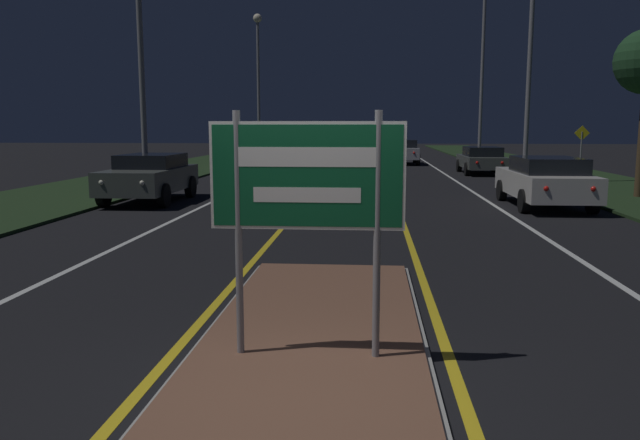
# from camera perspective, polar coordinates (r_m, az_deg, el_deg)

# --- Properties ---
(ground_plane) EXTENTS (160.00, 160.00, 0.00)m
(ground_plane) POSITION_cam_1_polar(r_m,az_deg,el_deg) (5.52, -1.92, -15.78)
(ground_plane) COLOR black
(median_island) EXTENTS (2.39, 8.03, 0.10)m
(median_island) POSITION_cam_1_polar(r_m,az_deg,el_deg) (6.17, -1.14, -12.66)
(median_island) COLOR #999993
(median_island) RESTS_ON ground_plane
(verge_left) EXTENTS (5.00, 100.00, 0.08)m
(verge_left) POSITION_cam_1_polar(r_m,az_deg,el_deg) (27.04, -17.35, 3.42)
(verge_left) COLOR #1E3319
(verge_left) RESTS_ON ground_plane
(verge_right) EXTENTS (5.00, 100.00, 0.08)m
(verge_right) POSITION_cam_1_polar(r_m,az_deg,el_deg) (26.63, 24.17, 2.98)
(verge_right) COLOR #1E3319
(verge_right) RESTS_ON ground_plane
(centre_line_yellow_left) EXTENTS (0.12, 70.00, 0.01)m
(centre_line_yellow_left) POSITION_cam_1_polar(r_m,az_deg,el_deg) (30.15, 0.84, 4.22)
(centre_line_yellow_left) COLOR gold
(centre_line_yellow_left) RESTS_ON ground_plane
(centre_line_yellow_right) EXTENTS (0.12, 70.00, 0.01)m
(centre_line_yellow_right) POSITION_cam_1_polar(r_m,az_deg,el_deg) (30.09, 6.12, 4.17)
(centre_line_yellow_right) COLOR gold
(centre_line_yellow_right) RESTS_ON ground_plane
(lane_line_white_left) EXTENTS (0.12, 70.00, 0.01)m
(lane_line_white_left) POSITION_cam_1_polar(r_m,az_deg,el_deg) (30.46, -4.47, 4.24)
(lane_line_white_left) COLOR silver
(lane_line_white_left) RESTS_ON ground_plane
(lane_line_white_right) EXTENTS (0.12, 70.00, 0.01)m
(lane_line_white_right) POSITION_cam_1_polar(r_m,az_deg,el_deg) (30.30, 11.46, 4.08)
(lane_line_white_right) COLOR silver
(lane_line_white_right) RESTS_ON ground_plane
(edge_line_white_left) EXTENTS (0.10, 70.00, 0.01)m
(edge_line_white_left) POSITION_cam_1_polar(r_m,az_deg,el_deg) (31.07, -9.96, 4.23)
(edge_line_white_left) COLOR silver
(edge_line_white_left) RESTS_ON ground_plane
(edge_line_white_right) EXTENTS (0.10, 70.00, 0.01)m
(edge_line_white_right) POSITION_cam_1_polar(r_m,az_deg,el_deg) (30.80, 17.03, 3.94)
(edge_line_white_right) COLOR silver
(edge_line_white_right) RESTS_ON ground_plane
(highway_sign) EXTENTS (1.81, 0.07, 2.32)m
(highway_sign) POSITION_cam_1_polar(r_m,az_deg,el_deg) (5.78, -1.19, 2.99)
(highway_sign) COLOR gray
(highway_sign) RESTS_ON median_island
(streetlight_left_far) EXTENTS (0.55, 0.55, 9.16)m
(streetlight_left_far) POSITION_cam_1_polar(r_m,az_deg,el_deg) (40.23, -5.67, 13.85)
(streetlight_left_far) COLOR gray
(streetlight_left_far) RESTS_ON ground_plane
(streetlight_right_near) EXTENTS (0.51, 0.51, 11.01)m
(streetlight_right_near) POSITION_cam_1_polar(r_m,az_deg,el_deg) (26.05, 18.85, 18.18)
(streetlight_right_near) COLOR gray
(streetlight_right_near) RESTS_ON ground_plane
(streetlight_right_far) EXTENTS (0.61, 0.61, 11.30)m
(streetlight_right_far) POSITION_cam_1_polar(r_m,az_deg,el_deg) (35.77, 14.76, 16.88)
(streetlight_right_far) COLOR gray
(streetlight_right_far) RESTS_ON ground_plane
(car_receding_0) EXTENTS (1.98, 4.67, 1.42)m
(car_receding_0) POSITION_cam_1_polar(r_m,az_deg,el_deg) (18.85, 19.87, 3.43)
(car_receding_0) COLOR silver
(car_receding_0) RESTS_ON ground_plane
(car_receding_1) EXTENTS (1.93, 4.41, 1.31)m
(car_receding_1) POSITION_cam_1_polar(r_m,az_deg,el_deg) (31.22, 14.55, 5.39)
(car_receding_1) COLOR #4C514C
(car_receding_1) RESTS_ON ground_plane
(car_receding_2) EXTENTS (1.88, 4.11, 1.49)m
(car_receding_2) POSITION_cam_1_polar(r_m,az_deg,el_deg) (38.38, 7.58, 6.26)
(car_receding_2) COLOR #B7B7BC
(car_receding_2) RESTS_ON ground_plane
(car_approaching_0) EXTENTS (1.97, 4.33, 1.44)m
(car_approaching_0) POSITION_cam_1_polar(r_m,az_deg,el_deg) (19.67, -15.29, 3.89)
(car_approaching_0) COLOR #4C514C
(car_approaching_0) RESTS_ON ground_plane
(car_approaching_1) EXTENTS (1.98, 4.52, 1.44)m
(car_approaching_1) POSITION_cam_1_polar(r_m,az_deg,el_deg) (34.63, -6.50, 6.00)
(car_approaching_1) COLOR silver
(car_approaching_1) RESTS_ON ground_plane
(warning_sign) EXTENTS (0.60, 0.06, 2.23)m
(warning_sign) POSITION_cam_1_polar(r_m,az_deg,el_deg) (27.35, 22.77, 6.11)
(warning_sign) COLOR gray
(warning_sign) RESTS_ON verge_right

